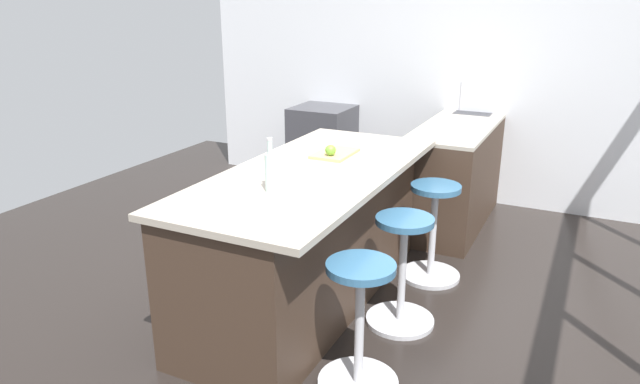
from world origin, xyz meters
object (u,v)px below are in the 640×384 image
object	(u,v)px
kitchen_island	(307,236)
apple_green	(331,150)
stool_near_camera	(359,330)
water_bottle	(271,171)
cutting_board	(335,153)
stool_by_window	(433,235)
stool_middle	(402,274)
oven_range	(323,148)

from	to	relation	value
kitchen_island	apple_green	size ratio (longest dim) A/B	29.90
stool_near_camera	apple_green	distance (m)	1.37
water_bottle	cutting_board	bearing A→B (deg)	-179.74
stool_by_window	stool_middle	bearing A→B (deg)	0.00
kitchen_island	stool_near_camera	xyz separation A→B (m)	(0.71, 0.67, -0.14)
oven_range	kitchen_island	world-z (taller)	kitchen_island
stool_by_window	apple_green	distance (m)	1.01
oven_range	stool_by_window	world-z (taller)	oven_range
oven_range	stool_middle	xyz separation A→B (m)	(2.31, 1.67, -0.10)
stool_by_window	stool_middle	distance (m)	0.71
oven_range	apple_green	distance (m)	2.32
oven_range	kitchen_island	bearing A→B (deg)	23.31
stool_middle	stool_near_camera	distance (m)	0.71
cutting_board	stool_middle	bearing A→B (deg)	58.68
kitchen_island	stool_middle	size ratio (longest dim) A/B	3.08
cutting_board	oven_range	bearing A→B (deg)	-152.05
stool_by_window	water_bottle	size ratio (longest dim) A/B	2.33
cutting_board	kitchen_island	bearing A→B (deg)	-2.67
apple_green	stool_middle	bearing A→B (deg)	64.97
oven_range	stool_near_camera	xyz separation A→B (m)	(3.02, 1.67, -0.10)
stool_near_camera	water_bottle	size ratio (longest dim) A/B	2.33
oven_range	stool_near_camera	distance (m)	3.45
kitchen_island	water_bottle	distance (m)	0.77
stool_middle	stool_by_window	bearing A→B (deg)	180.00
stool_near_camera	stool_middle	bearing A→B (deg)	180.00
cutting_board	water_bottle	world-z (taller)	water_bottle
stool_by_window	apple_green	world-z (taller)	apple_green
stool_middle	stool_near_camera	world-z (taller)	same
stool_by_window	water_bottle	bearing A→B (deg)	-28.60
stool_by_window	stool_near_camera	bearing A→B (deg)	0.00
kitchen_island	cutting_board	distance (m)	0.62
oven_range	water_bottle	bearing A→B (deg)	20.01
kitchen_island	stool_by_window	xyz separation A→B (m)	(-0.71, 0.67, -0.14)
oven_range	stool_by_window	size ratio (longest dim) A/B	1.22
water_bottle	stool_middle	bearing A→B (deg)	126.65
oven_range	stool_by_window	xyz separation A→B (m)	(1.60, 1.67, -0.10)
stool_by_window	stool_middle	size ratio (longest dim) A/B	1.00
stool_middle	apple_green	xyz separation A→B (m)	(-0.30, -0.64, 0.66)
stool_by_window	kitchen_island	bearing A→B (deg)	-43.51
cutting_board	apple_green	bearing A→B (deg)	7.01
kitchen_island	stool_near_camera	distance (m)	0.99
oven_range	apple_green	xyz separation A→B (m)	(2.01, 1.03, 0.56)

